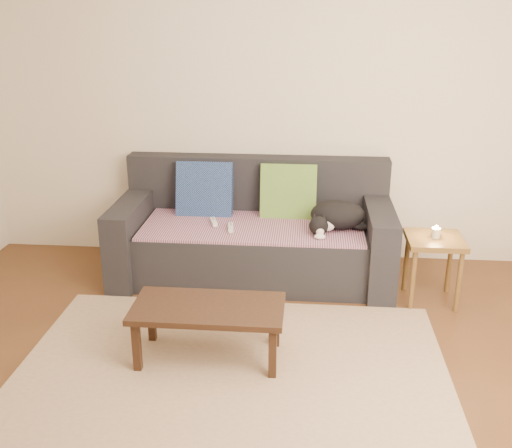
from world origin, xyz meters
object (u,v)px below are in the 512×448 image
at_px(cat, 336,216).
at_px(wii_remote_b, 214,222).
at_px(sofa, 254,237).
at_px(coffee_table, 208,313).
at_px(wii_remote_a, 231,228).
at_px(side_table, 434,249).

distance_m(cat, wii_remote_b, 0.93).
bearing_deg(cat, sofa, 153.87).
height_order(cat, coffee_table, cat).
distance_m(cat, wii_remote_a, 0.79).
height_order(cat, side_table, cat).
bearing_deg(wii_remote_b, cat, -109.40).
xyz_separation_m(sofa, wii_remote_b, (-0.30, -0.09, 0.15)).
distance_m(sofa, side_table, 1.35).
xyz_separation_m(sofa, cat, (0.62, -0.12, 0.23)).
relative_size(side_table, coffee_table, 0.55).
distance_m(sofa, wii_remote_a, 0.29).
relative_size(cat, coffee_table, 0.56).
distance_m(sofa, wii_remote_b, 0.34).
bearing_deg(side_table, cat, 160.75).
bearing_deg(sofa, side_table, -15.39).
xyz_separation_m(sofa, coffee_table, (-0.15, -1.26, 0.00)).
relative_size(wii_remote_a, wii_remote_b, 1.00).
height_order(sofa, coffee_table, sofa).
bearing_deg(side_table, wii_remote_b, 170.58).
xyz_separation_m(side_table, coffee_table, (-1.46, -0.90, -0.09)).
height_order(wii_remote_a, wii_remote_b, same).
bearing_deg(cat, wii_remote_b, 163.11).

